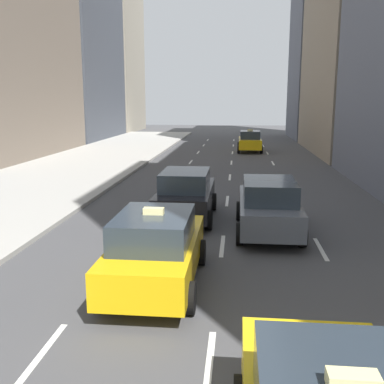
# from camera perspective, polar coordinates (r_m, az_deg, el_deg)

# --- Properties ---
(sidewalk_left) EXTENTS (8.00, 66.00, 0.15)m
(sidewalk_left) POSITION_cam_1_polar(r_m,az_deg,el_deg) (27.68, -15.44, 2.64)
(sidewalk_left) COLOR #ADAAA3
(sidewalk_left) RESTS_ON ground
(lane_markings) EXTENTS (5.72, 56.00, 0.01)m
(lane_markings) POSITION_cam_1_polar(r_m,az_deg,el_deg) (21.90, 4.68, 0.58)
(lane_markings) COLOR white
(lane_markings) RESTS_ON ground
(taxi_lead) EXTENTS (2.02, 4.40, 1.87)m
(taxi_lead) POSITION_cam_1_polar(r_m,az_deg,el_deg) (10.20, -4.60, -7.19)
(taxi_lead) COLOR yellow
(taxi_lead) RESTS_ON ground
(taxi_second) EXTENTS (2.02, 4.40, 1.87)m
(taxi_second) POSITION_cam_1_polar(r_m,az_deg,el_deg) (37.61, 7.35, 6.44)
(taxi_second) COLOR yellow
(taxi_second) RESTS_ON ground
(sedan_black_near) EXTENTS (2.02, 4.58, 1.74)m
(sedan_black_near) POSITION_cam_1_polar(r_m,az_deg,el_deg) (14.42, 9.69, -1.73)
(sedan_black_near) COLOR #565B66
(sedan_black_near) RESTS_ON ground
(sedan_silver_behind) EXTENTS (2.02, 4.41, 1.77)m
(sedan_silver_behind) POSITION_cam_1_polar(r_m,az_deg,el_deg) (15.86, -0.78, -0.30)
(sedan_silver_behind) COLOR black
(sedan_silver_behind) RESTS_ON ground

